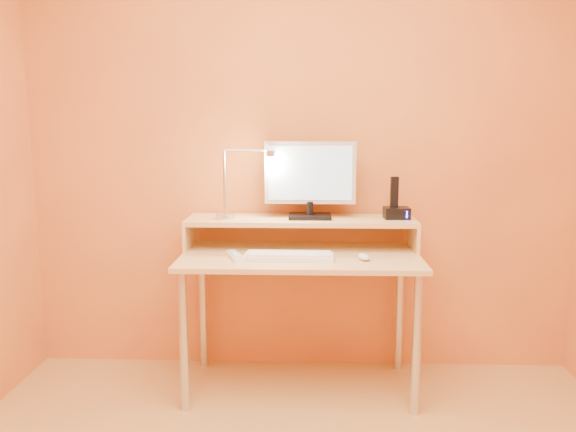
{
  "coord_description": "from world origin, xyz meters",
  "views": [
    {
      "loc": [
        0.03,
        -1.6,
        1.39
      ],
      "look_at": [
        -0.06,
        1.13,
        0.92
      ],
      "focal_mm": 35.22,
      "sensor_mm": 36.0,
      "label": 1
    }
  ],
  "objects_px": {
    "phone_dock": "(397,213)",
    "mouse": "(364,257)",
    "monitor_panel": "(310,173)",
    "lamp_base": "(225,216)",
    "keyboard": "(289,257)",
    "remote_control": "(235,256)"
  },
  "relations": [
    {
      "from": "phone_dock",
      "to": "remote_control",
      "type": "height_order",
      "value": "phone_dock"
    },
    {
      "from": "phone_dock",
      "to": "mouse",
      "type": "height_order",
      "value": "phone_dock"
    },
    {
      "from": "keyboard",
      "to": "mouse",
      "type": "bearing_deg",
      "value": 0.06
    },
    {
      "from": "lamp_base",
      "to": "keyboard",
      "type": "bearing_deg",
      "value": -32.63
    },
    {
      "from": "keyboard",
      "to": "remote_control",
      "type": "height_order",
      "value": "keyboard"
    },
    {
      "from": "phone_dock",
      "to": "keyboard",
      "type": "bearing_deg",
      "value": -158.59
    },
    {
      "from": "phone_dock",
      "to": "remote_control",
      "type": "relative_size",
      "value": 0.67
    },
    {
      "from": "lamp_base",
      "to": "remote_control",
      "type": "bearing_deg",
      "value": -69.84
    },
    {
      "from": "monitor_panel",
      "to": "lamp_base",
      "type": "bearing_deg",
      "value": -173.83
    },
    {
      "from": "monitor_panel",
      "to": "phone_dock",
      "type": "relative_size",
      "value": 3.65
    },
    {
      "from": "lamp_base",
      "to": "phone_dock",
      "type": "xyz_separation_m",
      "value": [
        0.9,
        0.03,
        0.02
      ]
    },
    {
      "from": "lamp_base",
      "to": "keyboard",
      "type": "xyz_separation_m",
      "value": [
        0.34,
        -0.22,
        -0.16
      ]
    },
    {
      "from": "lamp_base",
      "to": "keyboard",
      "type": "relative_size",
      "value": 0.23
    },
    {
      "from": "phone_dock",
      "to": "monitor_panel",
      "type": "bearing_deg",
      "value": 176.03
    },
    {
      "from": "lamp_base",
      "to": "phone_dock",
      "type": "distance_m",
      "value": 0.9
    },
    {
      "from": "monitor_panel",
      "to": "mouse",
      "type": "height_order",
      "value": "monitor_panel"
    },
    {
      "from": "monitor_panel",
      "to": "phone_dock",
      "type": "xyz_separation_m",
      "value": [
        0.45,
        -0.01,
        -0.21
      ]
    },
    {
      "from": "monitor_panel",
      "to": "phone_dock",
      "type": "bearing_deg",
      "value": -0.25
    },
    {
      "from": "monitor_panel",
      "to": "lamp_base",
      "type": "relative_size",
      "value": 4.74
    },
    {
      "from": "phone_dock",
      "to": "mouse",
      "type": "xyz_separation_m",
      "value": [
        -0.19,
        -0.26,
        -0.17
      ]
    },
    {
      "from": "mouse",
      "to": "remote_control",
      "type": "distance_m",
      "value": 0.63
    },
    {
      "from": "keyboard",
      "to": "remote_control",
      "type": "distance_m",
      "value": 0.27
    }
  ]
}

